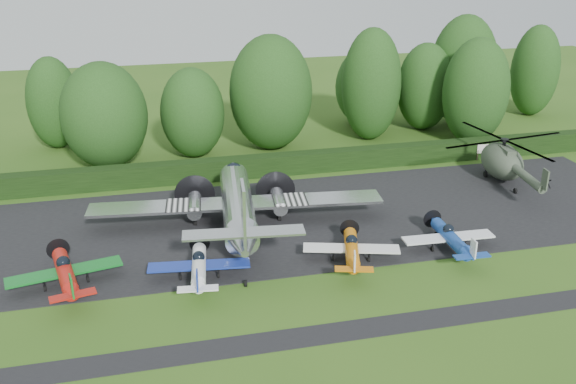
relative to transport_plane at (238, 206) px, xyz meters
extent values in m
plane|color=#2E5518|center=(1.32, -9.27, -2.12)|extent=(160.00, 160.00, 0.00)
cube|color=black|center=(1.32, 0.73, -2.12)|extent=(70.00, 18.00, 0.01)
cube|color=black|center=(1.32, -15.27, -2.12)|extent=(70.00, 2.00, 0.00)
cube|color=black|center=(1.32, 11.73, -2.12)|extent=(90.00, 1.60, 2.00)
cylinder|color=silver|center=(0.00, 0.36, -0.07)|extent=(2.48, 12.94, 2.48)
cone|color=silver|center=(0.00, 7.61, -0.07)|extent=(2.48, 1.62, 2.48)
cone|color=silver|center=(0.00, -7.40, 0.47)|extent=(2.48, 3.24, 2.48)
sphere|color=black|center=(0.00, 6.57, 0.47)|extent=(1.62, 1.62, 1.62)
cube|color=silver|center=(0.00, 1.44, -0.39)|extent=(23.73, 2.59, 0.24)
cube|color=white|center=(-4.31, 1.44, -0.27)|extent=(2.80, 2.70, 0.05)
cube|color=white|center=(4.31, 1.44, -0.27)|extent=(2.80, 2.70, 0.05)
cylinder|color=silver|center=(-3.45, 2.09, -0.66)|extent=(1.19, 3.45, 1.19)
cylinder|color=silver|center=(3.45, 2.09, -0.66)|extent=(1.19, 3.45, 1.19)
cylinder|color=black|center=(-3.45, 4.51, -0.66)|extent=(3.45, 0.03, 3.45)
cylinder|color=black|center=(3.45, 4.51, -0.66)|extent=(3.45, 0.03, 3.45)
cube|color=silver|center=(0.00, -8.27, 1.65)|extent=(8.09, 1.51, 0.15)
cube|color=silver|center=(0.00, -8.59, 3.16)|extent=(0.19, 2.37, 4.10)
cylinder|color=black|center=(-3.45, 1.66, -1.85)|extent=(0.27, 0.97, 0.97)
cylinder|color=black|center=(3.45, 1.66, -1.85)|extent=(0.27, 0.97, 0.97)
cylinder|color=black|center=(0.00, -8.70, -1.93)|extent=(0.19, 0.47, 0.47)
cylinder|color=#B11910|center=(-12.69, -6.24, -0.93)|extent=(1.03, 5.93, 1.03)
sphere|color=black|center=(-12.69, -5.59, -0.45)|extent=(0.91, 0.91, 0.91)
cube|color=#106B20|center=(-12.69, -5.70, -1.10)|extent=(7.55, 1.40, 0.15)
cube|color=#B11910|center=(-12.69, -9.79, -0.67)|extent=(2.80, 0.75, 0.11)
cube|color=#106B20|center=(-12.69, -9.90, 0.04)|extent=(0.11, 0.86, 1.40)
cylinder|color=black|center=(-12.69, -2.41, -0.93)|extent=(1.62, 0.02, 1.62)
cylinder|color=black|center=(-14.09, -5.91, -1.93)|extent=(0.15, 0.47, 0.47)
cylinder|color=black|center=(-11.28, -5.91, -1.93)|extent=(0.15, 0.47, 0.47)
cylinder|color=black|center=(-12.69, -3.43, -1.95)|extent=(0.13, 0.43, 0.43)
cylinder|color=white|center=(-3.94, -7.27, -1.03)|extent=(0.96, 5.48, 0.96)
sphere|color=black|center=(-3.94, -6.67, -0.58)|extent=(0.84, 0.84, 0.84)
cube|color=navy|center=(-3.94, -6.77, -1.17)|extent=(6.97, 1.29, 0.14)
cube|color=white|center=(-3.94, -10.56, -0.78)|extent=(2.59, 0.70, 0.10)
cube|color=navy|center=(-3.94, -10.66, -0.13)|extent=(0.10, 0.80, 1.29)
cylinder|color=black|center=(-3.94, -3.74, -1.03)|extent=(1.49, 0.02, 1.49)
cylinder|color=black|center=(-5.24, -6.97, -1.94)|extent=(0.14, 0.44, 0.44)
cylinder|color=black|center=(-2.65, -6.97, -1.94)|extent=(0.14, 0.44, 0.44)
cylinder|color=black|center=(-3.94, -4.68, -1.96)|extent=(0.12, 0.40, 0.40)
cylinder|color=#CA6D0B|center=(6.99, -7.27, -1.03)|extent=(0.95, 5.47, 0.95)
sphere|color=black|center=(6.99, -6.67, -0.58)|extent=(0.84, 0.84, 0.84)
cube|color=white|center=(6.99, -6.77, -1.18)|extent=(6.96, 1.29, 0.14)
cube|color=#CA6D0B|center=(6.99, -10.55, -0.78)|extent=(2.59, 0.70, 0.10)
cube|color=white|center=(6.99, -10.65, -0.13)|extent=(0.10, 0.80, 1.29)
cylinder|color=black|center=(6.99, -3.74, -1.03)|extent=(1.49, 0.02, 1.49)
cylinder|color=black|center=(5.70, -6.97, -1.94)|extent=(0.14, 0.44, 0.44)
cylinder|color=black|center=(8.29, -6.97, -1.94)|extent=(0.14, 0.44, 0.44)
cylinder|color=black|center=(6.99, -4.69, -1.96)|extent=(0.12, 0.40, 0.40)
cylinder|color=navy|center=(14.77, -7.27, -1.02)|extent=(0.96, 5.50, 0.96)
sphere|color=black|center=(14.77, -6.67, -0.57)|extent=(0.84, 0.84, 0.84)
cube|color=white|center=(14.77, -6.77, -1.17)|extent=(7.00, 1.30, 0.14)
cube|color=navy|center=(14.77, -10.57, -0.77)|extent=(2.60, 0.70, 0.10)
cube|color=white|center=(14.77, -10.67, -0.12)|extent=(0.10, 0.80, 1.30)
cylinder|color=black|center=(14.77, -3.72, -1.02)|extent=(1.50, 0.02, 1.50)
cylinder|color=black|center=(13.47, -6.97, -1.94)|extent=(0.14, 0.44, 0.44)
cylinder|color=black|center=(16.07, -6.97, -1.94)|extent=(0.14, 0.44, 0.44)
cylinder|color=black|center=(14.77, -4.67, -1.96)|extent=(0.12, 0.40, 0.40)
ellipsoid|color=#3D4837|center=(26.15, 5.15, -0.19)|extent=(3.35, 6.14, 3.21)
cylinder|color=#3D4837|center=(26.15, 0.32, 0.14)|extent=(0.75, 6.44, 0.75)
cube|color=#3D4837|center=(26.15, -3.01, 1.10)|extent=(0.13, 0.97, 1.72)
cylinder|color=black|center=(26.15, 5.15, 1.42)|extent=(0.32, 0.32, 0.86)
cylinder|color=black|center=(26.15, 5.15, 1.91)|extent=(0.75, 0.75, 0.27)
cylinder|color=black|center=(26.15, 5.15, 1.91)|extent=(12.89, 12.89, 0.06)
cube|color=#3D4837|center=(26.15, 4.29, 1.05)|extent=(0.97, 2.15, 0.75)
ellipsoid|color=black|center=(26.15, 6.87, -0.08)|extent=(2.04, 2.04, 1.84)
cylinder|color=black|center=(25.07, 6.01, -1.80)|extent=(0.19, 0.60, 0.60)
cylinder|color=black|center=(27.22, 6.01, -1.80)|extent=(0.19, 0.60, 0.60)
cylinder|color=black|center=(26.15, 1.72, -1.85)|extent=(0.17, 0.52, 0.52)
cylinder|color=#3F3326|center=(26.89, 10.83, -1.56)|extent=(0.11, 0.11, 1.13)
cylinder|color=#3F3326|center=(29.71, 10.83, -1.56)|extent=(0.11, 0.11, 1.13)
cube|color=white|center=(28.30, 10.83, -0.90)|extent=(3.01, 0.08, 0.94)
cylinder|color=black|center=(26.05, 22.78, -0.44)|extent=(0.70, 0.70, 3.37)
ellipsoid|color=#1B3A12|center=(26.05, 22.78, 3.03)|extent=(6.52, 6.52, 10.29)
cylinder|color=black|center=(-15.92, 25.51, -0.48)|extent=(0.70, 0.70, 3.28)
ellipsoid|color=#1B3A12|center=(-15.92, 25.51, 2.89)|extent=(5.62, 5.62, 10.02)
cylinder|color=black|center=(-1.62, 19.07, -0.58)|extent=(0.70, 0.70, 3.09)
ellipsoid|color=#1B3A12|center=(-1.62, 19.07, 2.59)|extent=(6.63, 6.63, 9.43)
cylinder|color=black|center=(42.21, 25.39, -0.24)|extent=(0.70, 0.70, 3.76)
ellipsoid|color=#1B3A12|center=(42.21, 25.39, 3.62)|extent=(5.97, 5.97, 11.49)
cylinder|color=black|center=(6.85, 19.87, -0.10)|extent=(0.70, 0.70, 4.04)
ellipsoid|color=#1B3A12|center=(6.85, 19.87, 4.06)|extent=(8.88, 8.88, 12.36)
cylinder|color=black|center=(-10.39, 17.81, -0.38)|extent=(0.70, 0.70, 3.49)
ellipsoid|color=#1B3A12|center=(-10.39, 17.81, 3.21)|extent=(8.48, 8.48, 10.66)
cylinder|color=black|center=(31.44, 24.05, 0.04)|extent=(0.70, 0.70, 4.32)
ellipsoid|color=#1B3A12|center=(31.44, 24.05, 4.48)|extent=(8.05, 8.05, 13.19)
cylinder|color=black|center=(18.45, 20.52, -0.06)|extent=(0.70, 0.70, 4.12)
ellipsoid|color=#1B3A12|center=(18.45, 20.52, 4.18)|extent=(6.64, 6.64, 12.60)
cylinder|color=black|center=(29.10, 16.48, -0.19)|extent=(0.70, 0.70, 3.85)
ellipsoid|color=#1B3A12|center=(29.10, 16.48, 3.77)|extent=(7.21, 7.21, 11.77)
cylinder|color=black|center=(19.86, 26.31, -0.59)|extent=(0.70, 0.70, 3.06)
ellipsoid|color=#1B3A12|center=(19.86, 26.31, 2.56)|extent=(7.19, 7.19, 9.36)
camera|label=1|loc=(-6.90, -45.98, 20.28)|focal=40.00mm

